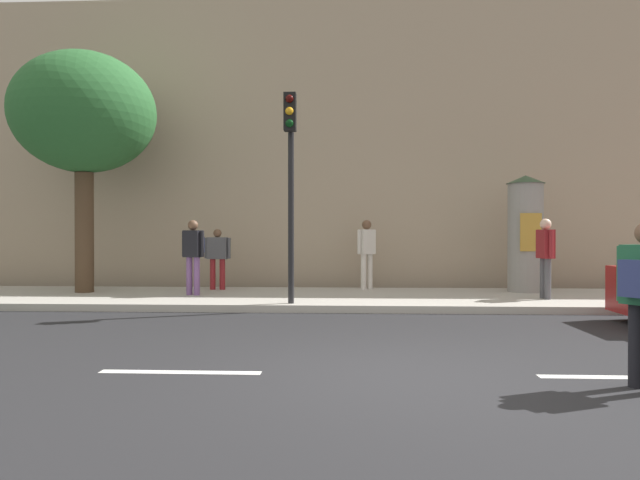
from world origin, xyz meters
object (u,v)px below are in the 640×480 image
at_px(pedestrian_with_bag, 367,249).
at_px(pedestrian_near_pole, 194,250).
at_px(traffic_light, 290,162).
at_px(pedestrian_in_dark_shirt, 218,254).
at_px(poster_column, 525,233).
at_px(pedestrian_tallest, 545,252).
at_px(street_tree, 84,114).

height_order(pedestrian_with_bag, pedestrian_near_pole, pedestrian_with_bag).
xyz_separation_m(traffic_light, pedestrian_in_dark_shirt, (-2.15, 3.00, -1.92)).
xyz_separation_m(poster_column, pedestrian_near_pole, (-7.84, -1.15, -0.41)).
bearing_deg(pedestrian_tallest, poster_column, 88.43).
distance_m(street_tree, pedestrian_with_bag, 7.64).
relative_size(street_tree, pedestrian_near_pole, 3.35).
height_order(traffic_light, pedestrian_near_pole, traffic_light).
xyz_separation_m(traffic_light, pedestrian_near_pole, (-2.40, 1.65, -1.80)).
bearing_deg(poster_column, pedestrian_with_bag, 172.34).
distance_m(poster_column, street_tree, 11.03).
height_order(poster_column, pedestrian_with_bag, poster_column).
xyz_separation_m(street_tree, pedestrian_in_dark_shirt, (3.05, 0.83, -3.37)).
bearing_deg(pedestrian_in_dark_shirt, traffic_light, -54.39).
bearing_deg(poster_column, street_tree, -176.58).
distance_m(poster_column, pedestrian_with_bag, 3.88).
bearing_deg(pedestrian_near_pole, pedestrian_with_bag, 22.56).
height_order(street_tree, pedestrian_tallest, street_tree).
height_order(pedestrian_with_bag, pedestrian_in_dark_shirt, pedestrian_with_bag).
distance_m(traffic_light, pedestrian_near_pole, 3.42).
distance_m(poster_column, pedestrian_tallest, 1.64).
bearing_deg(pedestrian_in_dark_shirt, street_tree, -164.77).
distance_m(pedestrian_tallest, pedestrian_in_dark_shirt, 7.76).
bearing_deg(pedestrian_with_bag, pedestrian_in_dark_shirt, -175.15).
bearing_deg(traffic_light, pedestrian_near_pole, 145.43).
bearing_deg(poster_column, traffic_light, -152.71).
bearing_deg(street_tree, traffic_light, -22.67).
height_order(street_tree, pedestrian_with_bag, street_tree).
bearing_deg(traffic_light, pedestrian_tallest, 12.73).
xyz_separation_m(poster_column, pedestrian_in_dark_shirt, (-7.59, 0.19, -0.53)).
xyz_separation_m(poster_column, pedestrian_tallest, (-0.04, -1.59, -0.41)).
distance_m(traffic_light, street_tree, 5.82).
height_order(traffic_light, poster_column, traffic_light).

